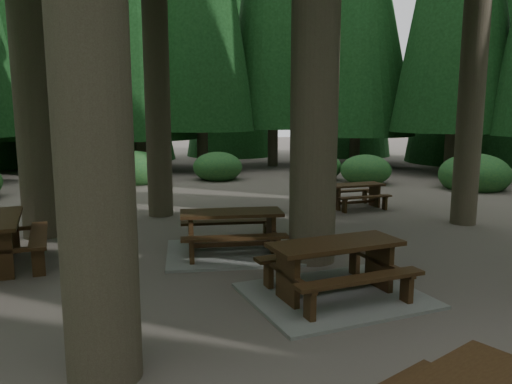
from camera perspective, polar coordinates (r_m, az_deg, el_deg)
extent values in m
plane|color=#595048|center=(8.89, 2.01, -8.56)|extent=(80.00, 80.00, 0.00)
cube|color=gray|center=(7.62, 8.96, -11.61)|extent=(2.72, 2.34, 0.05)
cube|color=#341E0F|center=(7.37, 9.12, -5.89)|extent=(2.03, 0.99, 0.06)
cube|color=#341E0F|center=(8.00, 6.58, -7.03)|extent=(1.97, 0.51, 0.05)
cube|color=#341E0F|center=(6.95, 11.91, -9.73)|extent=(1.97, 0.51, 0.05)
cube|color=#341E0F|center=(7.13, 3.63, -9.87)|extent=(0.16, 0.60, 0.78)
cube|color=#341E0F|center=(7.11, 3.63, -9.38)|extent=(0.28, 1.57, 0.06)
cube|color=#341E0F|center=(7.92, 13.88, -8.16)|extent=(0.16, 0.60, 0.78)
cube|color=#341E0F|center=(7.90, 13.90, -7.71)|extent=(0.28, 1.57, 0.06)
cube|color=#341E0F|center=(7.56, 8.99, -10.41)|extent=(1.62, 0.28, 0.09)
cube|color=#341E0F|center=(9.83, -23.60, -4.52)|extent=(0.50, 2.06, 0.06)
cube|color=#341E0F|center=(10.69, -27.11, -4.26)|extent=(0.63, 0.16, 0.82)
cube|color=#341E0F|center=(10.68, -27.14, -3.90)|extent=(1.64, 0.27, 0.07)
cube|color=gray|center=(9.68, -2.80, -6.91)|extent=(2.70, 2.33, 0.05)
cube|color=#341E0F|center=(9.49, -2.84, -2.41)|extent=(2.00, 0.99, 0.06)
cube|color=#341E0F|center=(10.18, -3.18, -3.45)|extent=(1.94, 0.52, 0.05)
cube|color=#341E0F|center=(8.94, -2.43, -5.26)|extent=(1.94, 0.52, 0.05)
cube|color=#341E0F|center=(9.54, -7.44, -4.98)|extent=(0.16, 0.59, 0.77)
cube|color=#341E0F|center=(9.53, -7.45, -4.61)|extent=(0.29, 1.55, 0.06)
cube|color=#341E0F|center=(9.68, 1.73, -4.69)|extent=(0.16, 0.59, 0.77)
cube|color=#341E0F|center=(9.67, 1.73, -4.32)|extent=(0.29, 1.55, 0.06)
cube|color=#341E0F|center=(9.63, -2.81, -5.96)|extent=(1.60, 0.29, 0.09)
cube|color=#341E0F|center=(14.28, 11.31, 0.81)|extent=(1.61, 0.70, 0.05)
cube|color=#341E0F|center=(14.77, 10.25, 0.10)|extent=(1.58, 0.31, 0.04)
cube|color=#341E0F|center=(13.88, 12.37, -0.56)|extent=(1.58, 0.31, 0.04)
cube|color=#341E0F|center=(14.03, 9.05, -0.68)|extent=(0.10, 0.48, 0.63)
cube|color=#341E0F|center=(14.02, 9.06, -0.47)|extent=(0.15, 1.27, 0.05)
cube|color=#341E0F|center=(14.66, 13.39, -0.39)|extent=(0.10, 0.48, 0.63)
cube|color=#341E0F|center=(14.65, 13.40, -0.19)|extent=(0.15, 1.27, 0.05)
cube|color=#341E0F|center=(14.36, 11.25, -1.15)|extent=(1.31, 0.15, 0.07)
ellipsoid|color=#1D552C|center=(19.00, 23.67, 1.52)|extent=(2.42, 2.42, 1.49)
ellipsoid|color=#1D552C|center=(19.17, 12.42, 2.16)|extent=(1.90, 1.90, 1.17)
ellipsoid|color=#1D552C|center=(19.93, 7.13, 2.58)|extent=(1.84, 1.84, 1.13)
ellipsoid|color=#1D552C|center=(19.83, -4.41, 2.59)|extent=(1.95, 1.95, 1.20)
ellipsoid|color=#1D552C|center=(19.41, -13.78, 2.20)|extent=(2.31, 2.31, 1.42)
ellipsoid|color=#1D552C|center=(18.81, -20.28, 1.66)|extent=(1.93, 1.93, 1.19)
cone|color=black|center=(30.89, -2.98, 19.32)|extent=(5.34, 5.34, 16.14)
cone|color=black|center=(29.47, -16.42, 20.16)|extent=(6.57, 6.57, 16.86)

